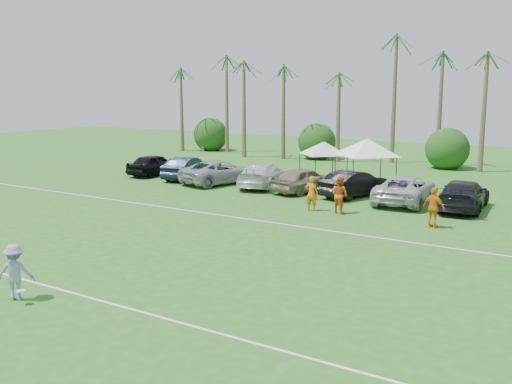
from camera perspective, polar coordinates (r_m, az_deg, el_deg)
The scene contains 26 objects.
field_lines at distance 25.81m, azimuth -11.97°, elevation -4.68°, with size 80.00×12.10×0.01m.
palm_tree_0 at distance 62.01m, azimuth -7.67°, elevation 11.10°, with size 2.40×2.40×8.90m.
palm_tree_1 at distance 58.98m, azimuth -3.86°, elevation 12.05°, with size 2.40×2.40×9.90m.
palm_tree_2 at distance 56.24m, azimuth 0.38°, elevation 13.04°, with size 2.40×2.40×10.90m.
palm_tree_3 at distance 54.30m, azimuth 4.09°, elevation 14.00°, with size 2.40×2.40×11.90m.
palm_tree_4 at distance 52.44m, azimuth 7.99°, elevation 11.23°, with size 2.40×2.40×8.90m.
palm_tree_5 at distance 50.96m, azimuth 12.21°, elevation 12.11°, with size 2.40×2.40×9.90m.
palm_tree_6 at distance 49.77m, azimuth 16.70°, elevation 12.96°, with size 2.40×2.40×10.90m.
palm_tree_7 at distance 48.90m, azimuth 21.40°, elevation 13.74°, with size 2.40×2.40×11.90m.
bush_tree_0 at distance 61.13m, azimuth -4.76°, elevation 5.83°, with size 4.00×4.00×4.00m.
bush_tree_1 at distance 54.40m, azimuth 6.34°, elevation 5.24°, with size 4.00×4.00×4.00m.
bush_tree_2 at distance 50.41m, azimuth 18.76°, elevation 4.35°, with size 4.00×4.00×4.00m.
sideline_player_a at distance 31.11m, azimuth 5.59°, elevation -0.13°, with size 0.70×0.46×1.92m, color orange.
sideline_player_b at distance 30.68m, azimuth 8.37°, elevation -0.27°, with size 0.97×0.76×2.00m, color #D95C18.
sideline_player_c at distance 28.46m, azimuth 17.36°, elevation -1.51°, with size 1.15×0.48×1.96m, color orange.
canopy_tent_left at distance 41.61m, azimuth 6.83°, elevation 5.03°, with size 4.01×4.01×3.25m.
canopy_tent_right at distance 38.47m, azimuth 11.06°, elevation 5.26°, with size 4.76×4.76×3.86m.
frisbee_player at distance 19.61m, azimuth -22.95°, elevation -7.39°, with size 1.33×1.23×1.80m.
parked_car_0 at distance 44.43m, azimuth -10.12°, elevation 2.72°, with size 1.92×4.77×1.63m, color black.
parked_car_1 at distance 42.21m, azimuth -6.92°, elevation 2.41°, with size 1.72×4.94×1.63m, color black.
parked_car_2 at distance 39.91m, azimuth -3.63°, elevation 2.01°, with size 2.70×5.85×1.63m, color #A2A5AA.
parked_car_3 at distance 38.51m, azimuth 0.74°, elevation 1.72°, with size 2.28×5.61×1.63m, color silver.
parked_car_4 at distance 36.64m, azimuth 4.86°, elevation 1.24°, with size 1.92×4.77×1.63m, color gray.
parked_car_5 at distance 35.56m, azimuth 9.78°, elevation 0.85°, with size 1.72×4.94×1.63m, color black.
parked_car_6 at distance 34.17m, azimuth 14.66°, elevation 0.28°, with size 2.70×5.85×1.63m, color silver.
parked_car_7 at distance 33.32m, azimuth 20.01°, elevation -0.27°, with size 2.28×5.61×1.63m, color black.
Camera 1 is at (17.42, -9.86, 6.61)m, focal length 40.00 mm.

